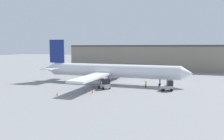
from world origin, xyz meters
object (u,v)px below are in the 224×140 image
(baggage_tug, at_px, (168,86))
(safety_cone_near, at_px, (57,94))
(airplane, at_px, (108,71))
(safety_cone_far, at_px, (92,92))
(belt_loader_truck, at_px, (105,84))
(ground_crew_worker, at_px, (146,84))

(baggage_tug, relative_size, safety_cone_near, 5.50)
(airplane, xyz_separation_m, safety_cone_far, (1.12, -13.09, -3.18))
(safety_cone_near, xyz_separation_m, safety_cone_far, (5.81, 4.45, 0.00))
(belt_loader_truck, xyz_separation_m, safety_cone_far, (-0.85, -5.27, -0.86))
(baggage_tug, bearing_deg, airplane, 145.13)
(belt_loader_truck, bearing_deg, safety_cone_far, -60.75)
(ground_crew_worker, xyz_separation_m, baggage_tug, (5.28, -2.02, 0.20))
(airplane, distance_m, safety_cone_far, 13.52)
(belt_loader_truck, distance_m, safety_cone_near, 11.81)
(baggage_tug, bearing_deg, safety_cone_near, -166.11)
(baggage_tug, relative_size, belt_loader_truck, 0.93)
(airplane, bearing_deg, safety_cone_far, -85.26)
(belt_loader_truck, distance_m, safety_cone_far, 5.40)
(airplane, distance_m, ground_crew_worker, 11.64)
(ground_crew_worker, bearing_deg, belt_loader_truck, -83.26)
(airplane, height_order, belt_loader_truck, airplane)
(baggage_tug, xyz_separation_m, safety_cone_near, (-20.82, -12.15, -0.81))
(ground_crew_worker, relative_size, safety_cone_far, 3.01)
(airplane, distance_m, baggage_tug, 17.16)
(airplane, relative_size, safety_cone_far, 76.41)
(airplane, relative_size, ground_crew_worker, 25.40)
(airplane, relative_size, baggage_tug, 13.89)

